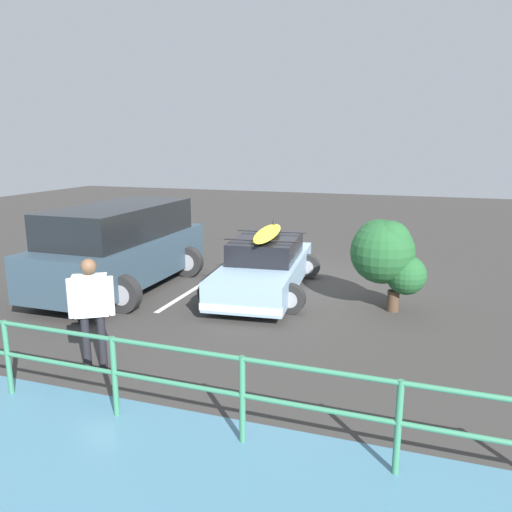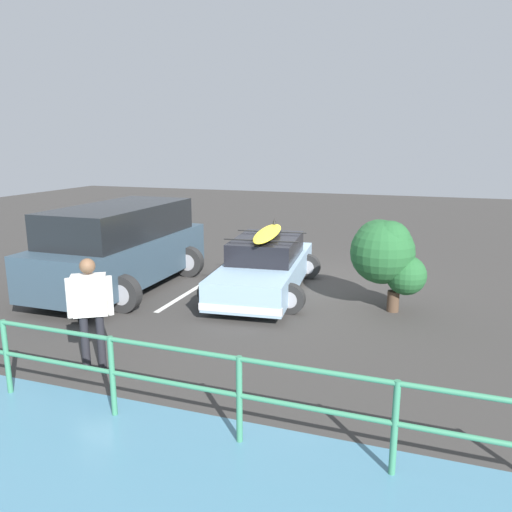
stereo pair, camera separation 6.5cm
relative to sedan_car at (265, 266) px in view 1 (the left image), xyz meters
The scene contains 7 objects.
ground_plane 0.95m from the sedan_car, 114.29° to the right, with size 44.00×44.00×0.02m, color #383533.
parking_stripe 1.69m from the sedan_car, ahead, with size 4.15×0.12×0.00m, color silver.
sedan_car is the anchor object (origin of this frame).
suv_car 3.30m from the sedan_car, 14.59° to the left, with size 2.68×4.97×1.92m.
person_bystander 4.76m from the sedan_car, 75.68° to the left, with size 0.57×0.41×1.67m.
railing_fence 5.62m from the sedan_car, 88.77° to the left, with size 10.02×0.21×1.02m.
bush_near_left 2.72m from the sedan_car, behind, with size 1.50×1.30×1.81m.
Camera 1 is at (-2.98, 11.00, 3.27)m, focal length 35.00 mm.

